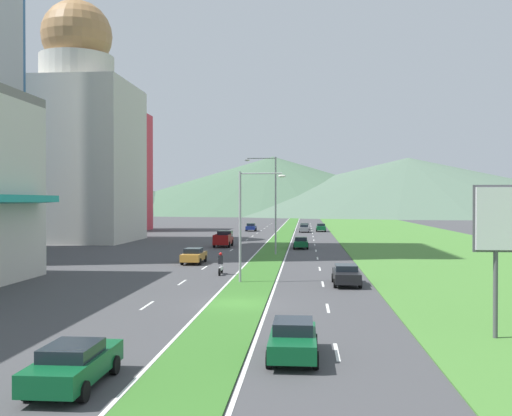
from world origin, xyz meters
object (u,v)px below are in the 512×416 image
object	(u,v)px
car_1	(321,227)
pickup_truck_0	(224,239)
car_0	(293,339)
car_7	(251,227)
car_5	(74,364)
car_2	(301,243)
car_3	(304,228)
car_8	(346,275)
motorcycle_rider	(221,265)
street_lamp_mid	(272,199)
car_4	(194,255)
street_lamp_near	(246,217)
car_6	(304,226)

from	to	relation	value
car_1	pickup_truck_0	distance (m)	41.78
car_0	car_7	world-z (taller)	car_7
car_1	car_5	distance (m)	98.60
car_2	car_3	world-z (taller)	car_3
car_8	pickup_truck_0	distance (m)	37.19
car_1	motorcycle_rider	world-z (taller)	motorcycle_rider
street_lamp_mid	car_3	world-z (taller)	street_lamp_mid
car_5	motorcycle_rider	distance (m)	29.09
car_0	pickup_truck_0	world-z (taller)	pickup_truck_0
car_3	car_8	distance (m)	71.40
car_5	car_7	xyz separation A→B (m)	(-3.42, 98.58, 0.04)
car_4	pickup_truck_0	distance (m)	21.09
car_0	car_8	world-z (taller)	car_8
car_1	street_lamp_near	bearing A→B (deg)	-5.66
car_4	motorcycle_rider	size ratio (longest dim) A/B	2.39
car_7	motorcycle_rider	size ratio (longest dim) A/B	2.11
street_lamp_mid	car_2	bearing A→B (deg)	70.72
car_2	car_5	distance (m)	56.36
street_lamp_near	car_1	world-z (taller)	street_lamp_near
street_lamp_near	car_0	xyz separation A→B (m)	(3.85, -20.48, -4.03)
car_7	car_3	bearing A→B (deg)	-107.55
car_3	car_7	world-z (taller)	car_7
car_0	car_6	size ratio (longest dim) A/B	1.07
car_7	street_lamp_near	bearing A→B (deg)	-175.01
car_7	street_lamp_mid	bearing A→B (deg)	-172.12
car_1	car_6	world-z (taller)	car_1
street_lamp_near	car_2	world-z (taller)	street_lamp_near
street_lamp_mid	car_7	bearing A→B (deg)	97.88
street_lamp_near	car_8	distance (m)	8.25
street_lamp_mid	car_6	distance (m)	57.68
street_lamp_mid	car_4	world-z (taller)	street_lamp_mid
street_lamp_near	car_7	world-z (taller)	street_lamp_near
car_4	car_5	world-z (taller)	car_4
car_5	motorcycle_rider	size ratio (longest dim) A/B	2.31
car_2	car_4	distance (m)	21.02
street_lamp_near	car_1	bearing A→B (deg)	84.34
car_6	motorcycle_rider	bearing A→B (deg)	-4.99
car_3	car_1	bearing A→B (deg)	130.55
car_5	car_1	bearing A→B (deg)	-6.02
street_lamp_near	pickup_truck_0	distance (m)	34.83
car_0	car_3	bearing A→B (deg)	179.89
car_1	car_5	xyz separation A→B (m)	(-10.33, -98.05, -0.06)
car_5	car_7	distance (m)	98.63
street_lamp_mid	car_5	bearing A→B (deg)	-94.48
car_6	car_7	bearing A→B (deg)	-60.71
pickup_truck_0	car_4	bearing A→B (deg)	-179.81
street_lamp_near	car_6	xyz separation A→B (m)	(4.06, 79.95, -4.05)
car_1	car_3	world-z (taller)	car_1
car_0	car_3	distance (m)	91.21
motorcycle_rider	car_0	bearing A→B (deg)	-165.73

